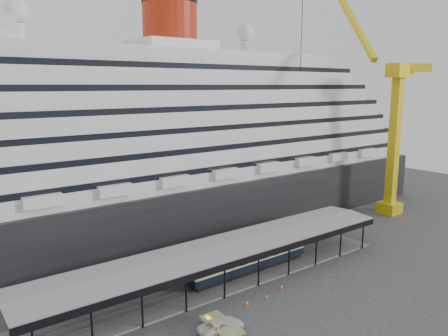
% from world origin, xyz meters
% --- Properties ---
extents(ground, '(200.00, 200.00, 0.00)m').
position_xyz_m(ground, '(0.00, 0.00, 0.00)').
color(ground, '#323235').
rests_on(ground, ground).
extents(cruise_ship, '(130.00, 30.00, 43.90)m').
position_xyz_m(cruise_ship, '(0.05, 32.00, 18.35)').
color(cruise_ship, black).
rests_on(cruise_ship, ground).
extents(platform_canopy, '(56.00, 9.18, 5.30)m').
position_xyz_m(platform_canopy, '(0.00, 5.00, 2.36)').
color(platform_canopy, slate).
rests_on(platform_canopy, ground).
extents(crane_yellow, '(23.83, 18.78, 47.60)m').
position_xyz_m(crane_yellow, '(47.06, 10.54, 19.96)').
color(crane_yellow, gold).
rests_on(crane_yellow, ground).
extents(port_truck, '(5.49, 2.75, 1.49)m').
position_xyz_m(port_truck, '(-7.99, -5.25, 0.75)').
color(port_truck, silver).
rests_on(port_truck, ground).
extents(pullman_carriage, '(20.45, 2.87, 20.06)m').
position_xyz_m(pullman_carriage, '(4.64, 5.00, 2.46)').
color(pullman_carriage, black).
rests_on(pullman_carriage, ground).
extents(traffic_cone_left, '(0.47, 0.47, 0.77)m').
position_xyz_m(traffic_cone_left, '(-1.88, -2.41, 0.38)').
color(traffic_cone_left, '#E3530C').
rests_on(traffic_cone_left, ground).
extents(traffic_cone_mid, '(0.48, 0.48, 0.71)m').
position_xyz_m(traffic_cone_mid, '(4.63, -1.83, 0.35)').
color(traffic_cone_mid, red).
rests_on(traffic_cone_mid, ground).
extents(traffic_cone_right, '(0.45, 0.45, 0.68)m').
position_xyz_m(traffic_cone_right, '(1.22, -2.60, 0.34)').
color(traffic_cone_right, '#D5540B').
rests_on(traffic_cone_right, ground).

